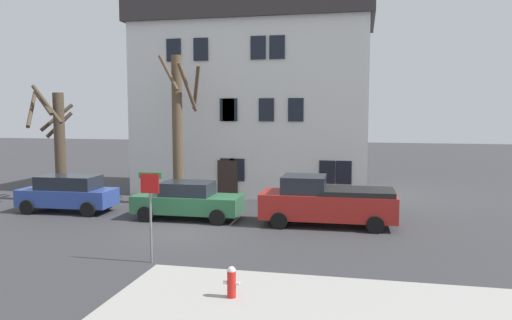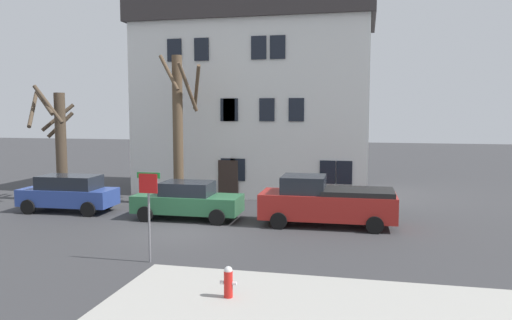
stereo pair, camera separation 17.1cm
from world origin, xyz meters
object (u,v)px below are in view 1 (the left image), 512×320
(car_blue_wagon, at_px, (68,193))
(bicycle_leaning, at_px, (94,194))
(tree_bare_mid, at_px, (178,126))
(building_main, at_px, (255,95))
(pickup_truck_red, at_px, (327,202))
(fire_hydrant, at_px, (232,281))
(tree_bare_near, at_px, (57,140))
(street_sign_pole, at_px, (150,200))
(car_green_sedan, at_px, (188,200))

(car_blue_wagon, xyz_separation_m, bicycle_leaning, (-0.36, 2.87, -0.53))
(tree_bare_mid, bearing_deg, building_main, 62.70)
(bicycle_leaning, bearing_deg, building_main, 35.68)
(pickup_truck_red, relative_size, fire_hydrant, 7.06)
(tree_bare_near, bearing_deg, fire_hydrant, -42.80)
(car_blue_wagon, xyz_separation_m, pickup_truck_red, (12.05, -0.21, 0.10))
(car_blue_wagon, height_order, bicycle_leaning, car_blue_wagon)
(tree_bare_near, relative_size, street_sign_pole, 2.15)
(fire_hydrant, bearing_deg, car_green_sedan, 116.23)
(bicycle_leaning, bearing_deg, street_sign_pole, -51.49)
(street_sign_pole, bearing_deg, car_blue_wagon, 137.50)
(tree_bare_mid, height_order, fire_hydrant, tree_bare_mid)
(car_green_sedan, bearing_deg, car_blue_wagon, 177.06)
(car_blue_wagon, bearing_deg, tree_bare_mid, 33.42)
(building_main, xyz_separation_m, tree_bare_mid, (-2.77, -5.37, -1.69))
(tree_bare_near, distance_m, pickup_truck_red, 14.63)
(building_main, bearing_deg, tree_bare_mid, -117.30)
(fire_hydrant, bearing_deg, building_main, 100.38)
(street_sign_pole, bearing_deg, fire_hydrant, -38.33)
(tree_bare_mid, height_order, car_blue_wagon, tree_bare_mid)
(building_main, height_order, tree_bare_mid, building_main)
(building_main, distance_m, car_blue_wagon, 11.96)
(tree_bare_near, bearing_deg, bicycle_leaning, 11.42)
(car_green_sedan, bearing_deg, tree_bare_near, 161.03)
(building_main, relative_size, car_green_sedan, 2.88)
(tree_bare_mid, bearing_deg, car_blue_wagon, -146.58)
(tree_bare_mid, bearing_deg, car_green_sedan, -63.13)
(fire_hydrant, xyz_separation_m, bicycle_leaning, (-10.73, 11.95, -0.16))
(street_sign_pole, relative_size, bicycle_leaning, 1.62)
(fire_hydrant, distance_m, street_sign_pole, 4.43)
(building_main, xyz_separation_m, pickup_truck_red, (4.87, -8.49, -4.69))
(tree_bare_near, xyz_separation_m, pickup_truck_red, (14.20, -2.72, -2.22))
(tree_bare_mid, xyz_separation_m, car_blue_wagon, (-4.41, -2.91, -3.10))
(car_blue_wagon, bearing_deg, street_sign_pole, -42.50)
(tree_bare_mid, relative_size, pickup_truck_red, 1.35)
(fire_hydrant, bearing_deg, tree_bare_mid, 116.40)
(building_main, bearing_deg, street_sign_pole, -90.40)
(car_green_sedan, height_order, pickup_truck_red, pickup_truck_red)
(tree_bare_near, distance_m, car_blue_wagon, 4.03)
(pickup_truck_red, relative_size, street_sign_pole, 1.96)
(tree_bare_near, distance_m, fire_hydrant, 17.26)
(tree_bare_mid, height_order, car_green_sedan, tree_bare_mid)
(car_green_sedan, bearing_deg, tree_bare_mid, 116.87)
(tree_bare_mid, distance_m, pickup_truck_red, 8.78)
(building_main, xyz_separation_m, car_blue_wagon, (-7.18, -8.28, -4.79))
(tree_bare_mid, relative_size, bicycle_leaning, 4.28)
(tree_bare_near, bearing_deg, car_blue_wagon, -49.36)
(fire_hydrant, bearing_deg, tree_bare_near, 137.20)
(car_green_sedan, height_order, street_sign_pole, street_sign_pole)
(bicycle_leaning, bearing_deg, car_blue_wagon, -82.76)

